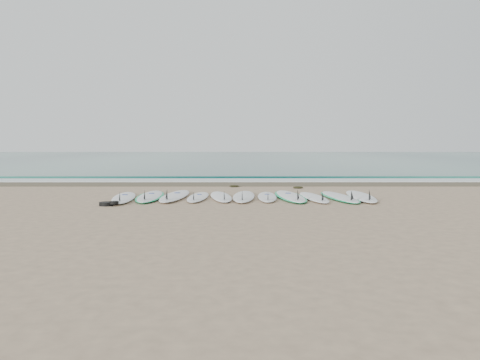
{
  "coord_description": "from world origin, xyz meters",
  "views": [
    {
      "loc": [
        -0.13,
        -11.74,
        1.4
      ],
      "look_at": [
        -0.1,
        0.88,
        0.4
      ],
      "focal_mm": 35.0,
      "sensor_mm": 36.0,
      "label": 1
    }
  ],
  "objects_px": {
    "surfboard_10": "(361,196)",
    "leash_coil": "(108,204)",
    "surfboard_5": "(244,196)",
    "surfboard_0": "(124,197)"
  },
  "relations": [
    {
      "from": "surfboard_10",
      "to": "leash_coil",
      "type": "distance_m",
      "value": 6.19
    },
    {
      "from": "surfboard_0",
      "to": "surfboard_5",
      "type": "relative_size",
      "value": 0.99
    },
    {
      "from": "surfboard_0",
      "to": "surfboard_10",
      "type": "xyz_separation_m",
      "value": [
        5.97,
        0.23,
        0.0
      ]
    },
    {
      "from": "surfboard_5",
      "to": "surfboard_10",
      "type": "height_order",
      "value": "surfboard_10"
    },
    {
      "from": "surfboard_0",
      "to": "surfboard_5",
      "type": "distance_m",
      "value": 2.99
    },
    {
      "from": "surfboard_10",
      "to": "leash_coil",
      "type": "relative_size",
      "value": 6.03
    },
    {
      "from": "surfboard_0",
      "to": "surfboard_5",
      "type": "xyz_separation_m",
      "value": [
        2.99,
        0.24,
        0.0
      ]
    },
    {
      "from": "surfboard_10",
      "to": "leash_coil",
      "type": "xyz_separation_m",
      "value": [
        -6.03,
        -1.38,
        -0.01
      ]
    },
    {
      "from": "surfboard_0",
      "to": "leash_coil",
      "type": "height_order",
      "value": "surfboard_0"
    },
    {
      "from": "surfboard_5",
      "to": "surfboard_10",
      "type": "xyz_separation_m",
      "value": [
        2.98,
        -0.0,
        0.0
      ]
    }
  ]
}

